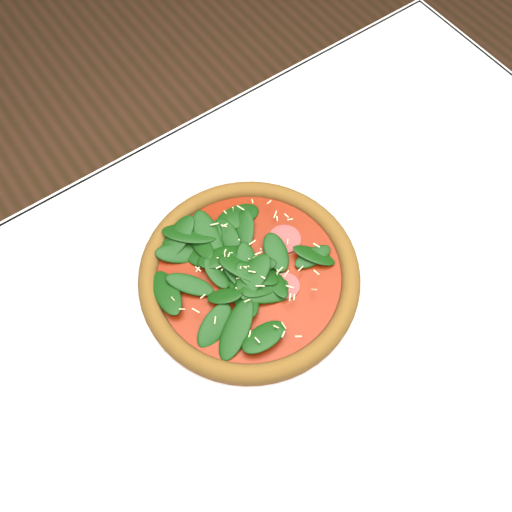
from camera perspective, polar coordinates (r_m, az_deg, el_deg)
ground at (r=1.55m, az=2.72°, el=-16.18°), size 6.00×6.00×0.00m
dining_table at (r=0.93m, az=4.43°, el=-8.21°), size 1.21×0.81×0.75m
plate at (r=0.84m, az=-0.66°, el=-2.41°), size 0.37×0.37×0.02m
pizza at (r=0.82m, az=-0.68°, el=-1.77°), size 0.32×0.32×0.04m
saucer_far at (r=1.08m, az=9.21°, el=16.19°), size 0.13×0.13×0.01m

